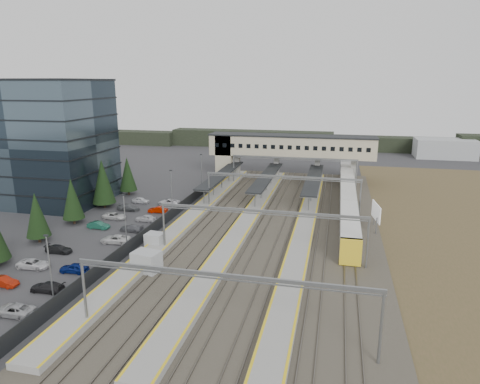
% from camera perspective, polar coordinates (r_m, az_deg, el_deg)
% --- Properties ---
extents(ground, '(220.00, 220.00, 0.00)m').
position_cam_1_polar(ground, '(69.70, -5.91, -5.50)').
color(ground, '#2B2B2D').
rests_on(ground, ground).
extents(office_building, '(24.30, 18.30, 24.30)m').
position_cam_1_polar(office_building, '(94.35, -24.93, 6.13)').
color(office_building, '#384854').
rests_on(office_building, ground).
extents(conifer_row, '(4.42, 49.82, 9.50)m').
position_cam_1_polar(conifer_row, '(74.96, -23.14, -1.31)').
color(conifer_row, black).
rests_on(conifer_row, ground).
extents(car_park, '(10.50, 44.52, 1.27)m').
position_cam_1_polar(car_park, '(69.22, -18.31, -5.81)').
color(car_park, silver).
rests_on(car_park, ground).
extents(lampposts, '(0.50, 53.25, 8.07)m').
position_cam_1_polar(lampposts, '(72.35, -11.69, -1.37)').
color(lampposts, slate).
rests_on(lampposts, ground).
extents(fence, '(0.08, 90.00, 2.00)m').
position_cam_1_polar(fence, '(76.01, -9.37, -3.11)').
color(fence, '#26282B').
rests_on(fence, ground).
extents(relay_cabin_near, '(3.77, 3.06, 2.79)m').
position_cam_1_polar(relay_cabin_near, '(56.64, -12.34, -9.11)').
color(relay_cabin_near, '#989C9E').
rests_on(relay_cabin_near, ground).
extents(relay_cabin_far, '(2.69, 2.31, 2.30)m').
position_cam_1_polar(relay_cabin_far, '(64.24, -11.27, -6.39)').
color(relay_cabin_far, '#989C9E').
rests_on(relay_cabin_far, ground).
extents(rail_corridor, '(34.00, 90.00, 0.92)m').
position_cam_1_polar(rail_corridor, '(71.92, 2.46, -4.55)').
color(rail_corridor, '#322D26').
rests_on(rail_corridor, ground).
extents(canopies, '(23.10, 30.00, 3.28)m').
position_cam_1_polar(canopies, '(92.22, 3.56, 2.06)').
color(canopies, black).
rests_on(canopies, ground).
extents(footbridge, '(40.40, 6.40, 11.20)m').
position_cam_1_polar(footbridge, '(105.98, 5.31, 5.86)').
color(footbridge, '#B9B08D').
rests_on(footbridge, ground).
extents(gantries, '(28.40, 62.28, 7.17)m').
position_cam_1_polar(gantries, '(67.94, 4.41, -0.69)').
color(gantries, slate).
rests_on(gantries, ground).
extents(train, '(2.86, 59.75, 3.60)m').
position_cam_1_polar(train, '(86.33, 14.14, -0.50)').
color(train, silver).
rests_on(train, ground).
extents(billboard, '(0.99, 5.43, 4.55)m').
position_cam_1_polar(billboard, '(73.22, 17.69, -2.65)').
color(billboard, slate).
rests_on(billboard, ground).
extents(treeline_far, '(170.00, 19.00, 7.00)m').
position_cam_1_polar(treeline_far, '(155.57, 13.74, 6.42)').
color(treeline_far, black).
rests_on(treeline_far, ground).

